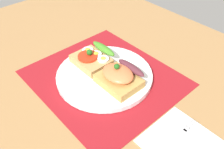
% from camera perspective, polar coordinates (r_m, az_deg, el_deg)
% --- Properties ---
extents(ground_plane, '(1.20, 0.90, 0.03)m').
position_cam_1_polar(ground_plane, '(0.66, -1.74, -1.89)').
color(ground_plane, '#9D7243').
extents(placemat, '(0.37, 0.33, 0.00)m').
position_cam_1_polar(placemat, '(0.65, -1.77, -0.75)').
color(placemat, maroon).
rests_on(placemat, ground_plane).
extents(plate, '(0.25, 0.25, 0.01)m').
position_cam_1_polar(plate, '(0.64, -1.78, -0.18)').
color(plate, white).
rests_on(plate, placemat).
extents(sandwich_egg_tomato, '(0.10, 0.09, 0.04)m').
position_cam_1_polar(sandwich_egg_tomato, '(0.67, -4.41, 3.92)').
color(sandwich_egg_tomato, tan).
rests_on(sandwich_egg_tomato, plate).
extents(sandwich_salmon, '(0.10, 0.10, 0.06)m').
position_cam_1_polar(sandwich_salmon, '(0.60, 1.73, -0.53)').
color(sandwich_salmon, '#B58E48').
rests_on(sandwich_salmon, plate).
extents(napkin, '(0.13, 0.14, 0.01)m').
position_cam_1_polar(napkin, '(0.53, 15.80, -15.00)').
color(napkin, white).
rests_on(napkin, ground_plane).
extents(fork, '(0.02, 0.13, 0.00)m').
position_cam_1_polar(fork, '(0.54, 15.33, -13.95)').
color(fork, '#B7B7BC').
rests_on(fork, napkin).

